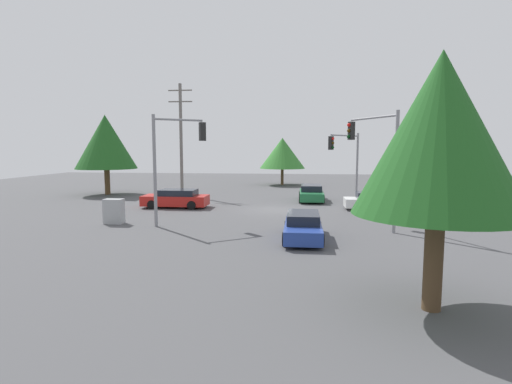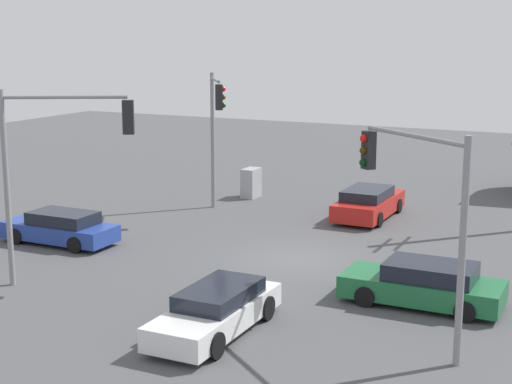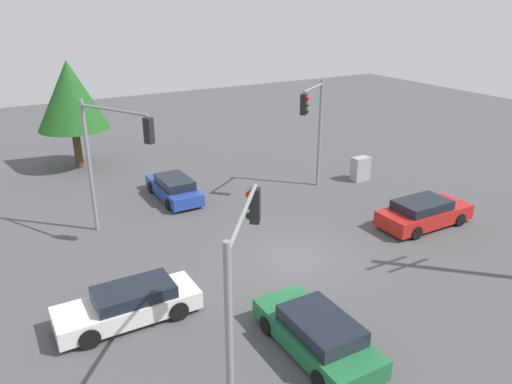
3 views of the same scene
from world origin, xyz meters
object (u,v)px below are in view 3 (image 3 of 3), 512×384
at_px(traffic_signal_main, 241,271).
at_px(traffic_signal_aux, 314,119).
at_px(sedan_red, 424,213).
at_px(electrical_cabinet, 360,169).
at_px(sedan_blue, 174,188).
at_px(sedan_white, 129,304).
at_px(traffic_signal_cross, 112,148).
at_px(sedan_green, 317,334).

xyz_separation_m(traffic_signal_main, traffic_signal_aux, (10.73, 11.72, 0.28)).
bearing_deg(sedan_red, traffic_signal_main, -67.35).
bearing_deg(traffic_signal_aux, electrical_cabinet, 146.42).
distance_m(sedan_blue, sedan_white, 11.06).
xyz_separation_m(sedan_red, traffic_signal_main, (-12.77, -5.33, 3.23)).
xyz_separation_m(sedan_red, traffic_signal_cross, (-13.04, 5.96, 3.62)).
relative_size(sedan_blue, traffic_signal_main, 0.81).
relative_size(sedan_white, traffic_signal_main, 0.86).
xyz_separation_m(traffic_signal_main, electrical_cabinet, (14.40, 11.80, -3.17)).
distance_m(sedan_blue, traffic_signal_aux, 8.47).
bearing_deg(sedan_white, traffic_signal_main, -160.39).
distance_m(sedan_white, electrical_cabinet, 17.56).
bearing_deg(sedan_green, sedan_white, 135.72).
height_order(traffic_signal_cross, electrical_cabinet, traffic_signal_cross).
bearing_deg(sedan_red, traffic_signal_cross, -114.56).
relative_size(sedan_blue, traffic_signal_cross, 0.73).
xyz_separation_m(sedan_green, sedan_white, (-4.57, 4.46, -0.01)).
bearing_deg(sedan_white, traffic_signal_aux, -61.22).
height_order(sedan_blue, sedan_red, sedan_red).
bearing_deg(sedan_green, traffic_signal_cross, 105.95).
distance_m(sedan_green, traffic_signal_aux, 14.24).
bearing_deg(traffic_signal_cross, traffic_signal_aux, 63.56).
bearing_deg(electrical_cabinet, sedan_green, -135.44).
distance_m(sedan_blue, electrical_cabinet, 11.16).
xyz_separation_m(traffic_signal_main, traffic_signal_cross, (-0.27, 11.29, 0.39)).
relative_size(traffic_signal_main, traffic_signal_aux, 0.91).
bearing_deg(sedan_white, sedan_green, -134.28).
height_order(sedan_white, traffic_signal_cross, traffic_signal_cross).
xyz_separation_m(sedan_blue, electrical_cabinet, (10.81, -2.77, 0.11)).
bearing_deg(sedan_green, electrical_cabinet, 44.56).
relative_size(sedan_green, traffic_signal_main, 0.83).
bearing_deg(sedan_white, traffic_signal_cross, -12.85).
distance_m(sedan_red, electrical_cabinet, 6.67).
relative_size(sedan_green, sedan_red, 0.99).
bearing_deg(traffic_signal_cross, traffic_signal_main, -27.30).
relative_size(sedan_red, traffic_signal_main, 0.84).
relative_size(traffic_signal_aux, electrical_cabinet, 4.32).
height_order(sedan_red, traffic_signal_aux, traffic_signal_aux).
bearing_deg(traffic_signal_aux, sedan_green, 20.29).
xyz_separation_m(sedan_red, electrical_cabinet, (1.63, 6.47, 0.06)).
height_order(sedan_green, traffic_signal_cross, traffic_signal_cross).
height_order(traffic_signal_main, electrical_cabinet, traffic_signal_main).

